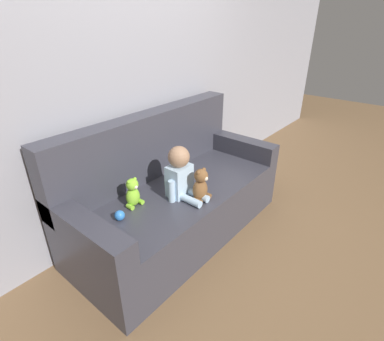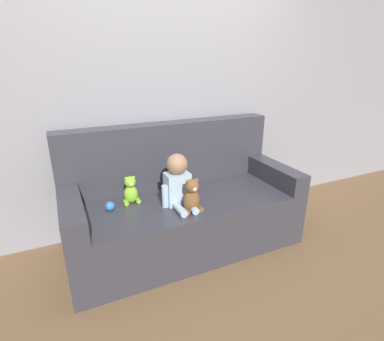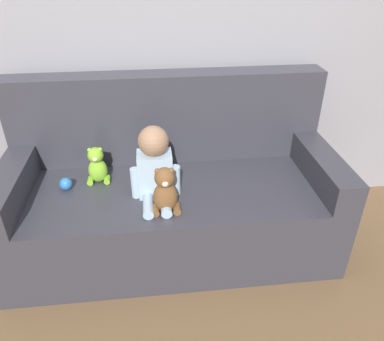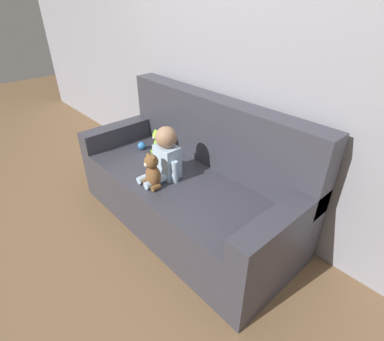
{
  "view_description": "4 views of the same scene",
  "coord_description": "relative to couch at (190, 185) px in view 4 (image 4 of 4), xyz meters",
  "views": [
    {
      "loc": [
        -1.61,
        -1.47,
        1.75
      ],
      "look_at": [
        0.09,
        -0.07,
        0.61
      ],
      "focal_mm": 28.0,
      "sensor_mm": 36.0,
      "label": 1
    },
    {
      "loc": [
        -0.91,
        -2.11,
        1.57
      ],
      "look_at": [
        0.08,
        0.01,
        0.69
      ],
      "focal_mm": 28.0,
      "sensor_mm": 36.0,
      "label": 2
    },
    {
      "loc": [
        -0.1,
        -1.88,
        1.69
      ],
      "look_at": [
        0.11,
        -0.04,
        0.58
      ],
      "focal_mm": 35.0,
      "sensor_mm": 36.0,
      "label": 3
    },
    {
      "loc": [
        1.54,
        -1.3,
        1.75
      ],
      "look_at": [
        0.17,
        -0.07,
        0.62
      ],
      "focal_mm": 28.0,
      "sensor_mm": 36.0,
      "label": 4
    }
  ],
  "objects": [
    {
      "name": "toy_ball",
      "position": [
        -0.62,
        -0.05,
        0.16
      ],
      "size": [
        0.07,
        0.07,
        0.07
      ],
      "color": "#337FDB",
      "rests_on": "couch"
    },
    {
      "name": "couch",
      "position": [
        0.0,
        0.0,
        0.0
      ],
      "size": [
        1.95,
        0.85,
        1.04
      ],
      "color": "#383842",
      "rests_on": "ground_plane"
    },
    {
      "name": "teddy_bear_brown",
      "position": [
        -0.05,
        -0.33,
        0.24
      ],
      "size": [
        0.16,
        0.12,
        0.27
      ],
      "color": "brown",
      "rests_on": "couch"
    },
    {
      "name": "plush_toy_side",
      "position": [
        -0.43,
        0.01,
        0.23
      ],
      "size": [
        0.13,
        0.1,
        0.23
      ],
      "color": "#8CD133",
      "rests_on": "couch"
    },
    {
      "name": "wall_back",
      "position": [
        0.0,
        0.45,
        0.95
      ],
      "size": [
        8.0,
        0.05,
        2.6
      ],
      "color": "#93939E",
      "rests_on": "ground_plane"
    },
    {
      "name": "person_baby",
      "position": [
        -0.1,
        -0.17,
        0.31
      ],
      "size": [
        0.28,
        0.33,
        0.41
      ],
      "color": "silver",
      "rests_on": "couch"
    },
    {
      "name": "ground_plane",
      "position": [
        0.0,
        -0.07,
        -0.35
      ],
      "size": [
        12.0,
        12.0,
        0.0
      ],
      "primitive_type": "plane",
      "color": "brown"
    }
  ]
}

